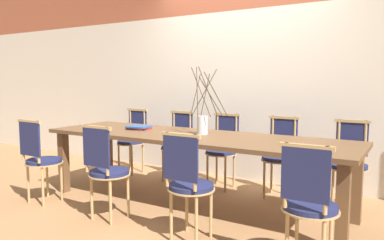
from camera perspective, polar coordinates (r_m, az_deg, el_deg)
name	(u,v)px	position (r m, az deg, el deg)	size (l,w,h in m)	color
ground_plane	(192,205)	(3.97, 0.00, -12.86)	(16.00, 16.00, 0.00)	#9E7047
wall_rear	(244,56)	(4.89, 7.87, 9.70)	(12.00, 0.06, 3.20)	beige
dining_table	(192,142)	(3.80, 0.00, -3.42)	(3.24, 0.93, 0.74)	brown
chair_near_leftend	(40,157)	(4.22, -22.12, -5.25)	(0.38, 0.38, 0.89)	#1E234C
chair_near_left	(106,168)	(3.53, -12.99, -7.12)	(0.38, 0.38, 0.89)	#1E234C
chair_near_center	(188,182)	(2.99, -0.57, -9.36)	(0.38, 0.38, 0.89)	#1E234C
chair_near_right	(309,201)	(2.64, 17.37, -11.77)	(0.38, 0.38, 0.89)	#1E234C
chair_far_leftend	(133,138)	(5.26, -9.02, -2.69)	(0.38, 0.38, 0.89)	#1E234C
chair_far_left	(178,142)	(4.82, -2.21, -3.43)	(0.38, 0.38, 0.89)	#1E234C
chair_far_center	(223,147)	(4.50, 4.70, -4.13)	(0.38, 0.38, 0.89)	#1E234C
chair_far_right	(280,153)	(4.24, 13.27, -4.92)	(0.38, 0.38, 0.89)	#1E234C
chair_far_rightend	(349,160)	(4.08, 22.84, -5.66)	(0.38, 0.38, 0.89)	#1E234C
vase_centerpiece	(203,122)	(3.81, 1.64, -0.30)	(0.38, 0.38, 0.69)	silver
book_stack	(139,127)	(4.26, -8.11, -1.14)	(0.27, 0.22, 0.04)	maroon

